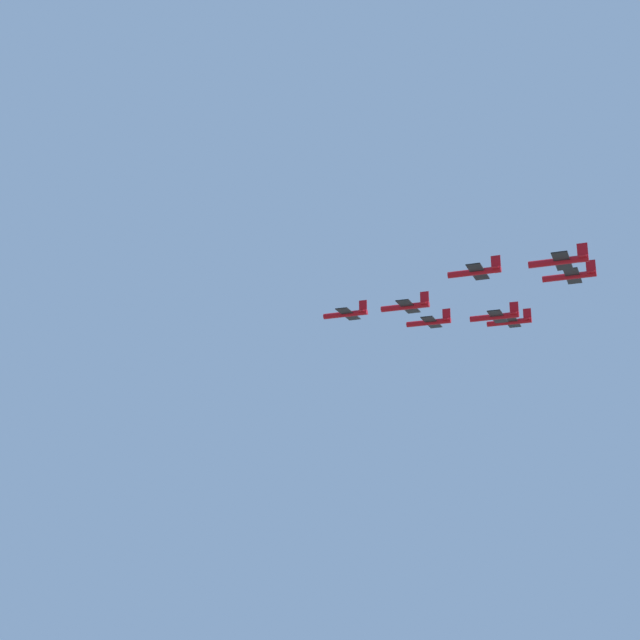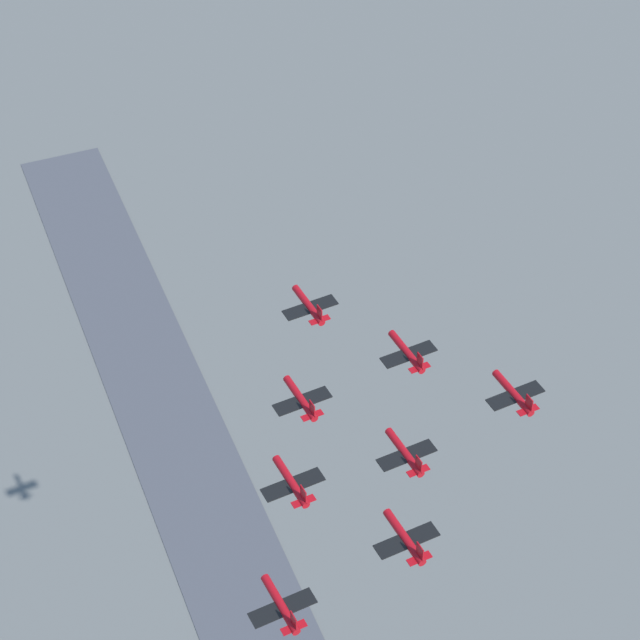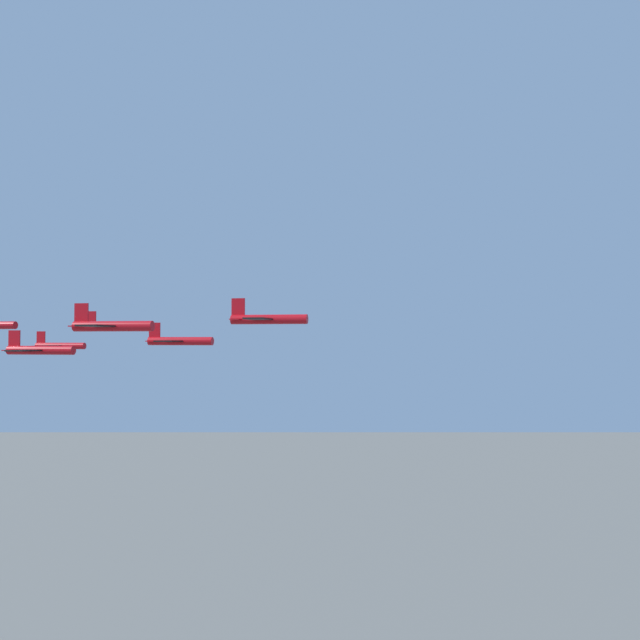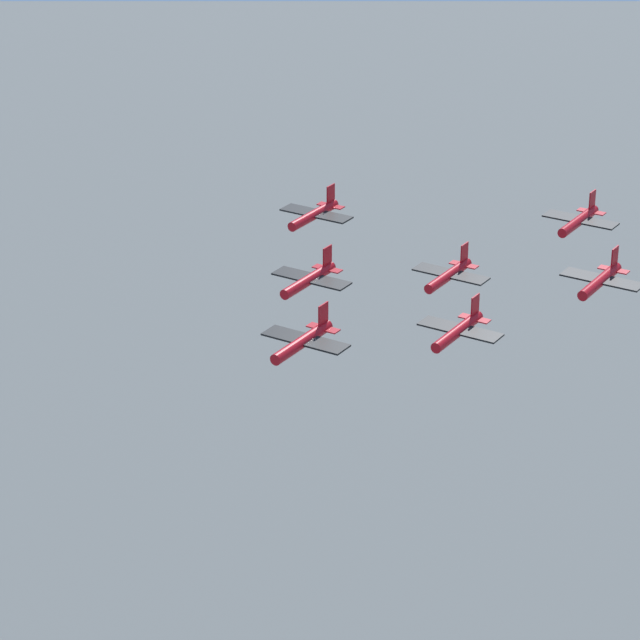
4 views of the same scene
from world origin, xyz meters
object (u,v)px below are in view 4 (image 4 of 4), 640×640
(jet_5, at_px, (315,214))
(jet_7, at_px, (580,220))
(jet_1, at_px, (459,330))
(jet_3, at_px, (601,280))
(jet_2, at_px, (310,279))
(jet_4, at_px, (450,274))
(jet_0, at_px, (304,340))

(jet_5, xyz_separation_m, jet_7, (-32.41, -5.48, -0.29))
(jet_5, bearing_deg, jet_1, 150.46)
(jet_3, height_order, jet_5, jet_5)
(jet_2, height_order, jet_4, jet_2)
(jet_0, height_order, jet_4, jet_0)
(jet_4, bearing_deg, jet_2, 59.53)
(jet_0, relative_size, jet_4, 1.00)
(jet_5, relative_size, jet_7, 1.00)
(jet_2, xyz_separation_m, jet_3, (-32.41, -5.48, 0.46))
(jet_1, height_order, jet_4, jet_1)
(jet_1, relative_size, jet_4, 1.00)
(jet_5, bearing_deg, jet_3, 180.00)
(jet_0, relative_size, jet_7, 1.00)
(jet_3, height_order, jet_7, jet_7)
(jet_0, relative_size, jet_2, 1.00)
(jet_2, relative_size, jet_5, 1.00)
(jet_5, bearing_deg, jet_0, 120.47)
(jet_2, distance_m, jet_5, 18.83)
(jet_2, relative_size, jet_4, 1.00)
(jet_0, bearing_deg, jet_7, -101.09)
(jet_0, xyz_separation_m, jet_4, (-11.05, -30.47, -4.03))
(jet_1, xyz_separation_m, jet_7, (-11.05, -30.47, 2.46))
(jet_0, bearing_deg, jet_3, -120.47)
(jet_1, distance_m, jet_3, 18.94)
(jet_0, height_order, jet_1, jet_0)
(jet_1, relative_size, jet_7, 1.00)
(jet_1, relative_size, jet_3, 1.00)
(jet_7, bearing_deg, jet_0, 78.91)
(jet_2, xyz_separation_m, jet_4, (-14.49, -11.98, -3.03))
(jet_0, distance_m, jet_2, 18.83)
(jet_4, bearing_deg, jet_7, -120.47)
(jet_4, relative_size, jet_7, 1.00)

